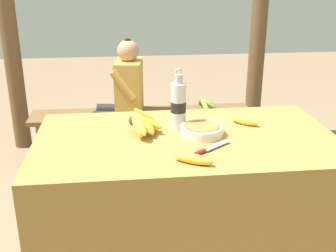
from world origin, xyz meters
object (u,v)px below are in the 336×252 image
banana_bunch_green (205,103)px  support_post_far (259,21)px  wooden_bench (142,119)px  water_bottle (178,105)px  support_post_near (8,24)px  serving_bowl (202,129)px  knife (208,149)px  banana_bunch_ripe (142,121)px  seated_vendor (123,94)px  loose_banana_side (245,121)px  loose_banana_front (193,159)px

banana_bunch_green → support_post_far: support_post_far is taller
wooden_bench → water_bottle: bearing=-85.1°
support_post_near → banana_bunch_green: bearing=-15.2°
serving_bowl → support_post_near: size_ratio=0.10×
knife → support_post_near: (-1.30, 2.06, 0.31)m
support_post_near → support_post_far: size_ratio=1.00×
support_post_far → banana_bunch_green: bearing=-141.9°
banana_bunch_ripe → wooden_bench: banana_bunch_ripe is taller
banana_bunch_ripe → seated_vendor: (-0.08, 1.36, -0.25)m
banana_bunch_ripe → loose_banana_side: size_ratio=1.97×
loose_banana_side → seated_vendor: size_ratio=0.14×
banana_bunch_ripe → loose_banana_front: (0.19, -0.36, -0.05)m
banana_bunch_ripe → banana_bunch_green: banana_bunch_ripe is taller
water_bottle → loose_banana_side: size_ratio=2.18×
serving_bowl → wooden_bench: 1.51m
loose_banana_front → seated_vendor: bearing=99.1°
banana_bunch_ripe → serving_bowl: (0.29, -0.05, -0.04)m
serving_bowl → support_post_far: (0.87, 1.86, 0.29)m
water_bottle → banana_bunch_green: (0.41, 1.33, -0.42)m
banana_bunch_ripe → seated_vendor: bearing=93.4°
serving_bowl → support_post_near: support_post_near is taller
water_bottle → knife: 0.32m
support_post_far → wooden_bench: bearing=-158.2°
support_post_far → seated_vendor: bearing=-159.6°
wooden_bench → support_post_near: support_post_near is taller
banana_bunch_ripe → water_bottle: size_ratio=0.90×
loose_banana_side → seated_vendor: 1.44m
banana_bunch_ripe → serving_bowl: size_ratio=1.34×
support_post_far → loose_banana_front: bearing=-113.9°
loose_banana_side → wooden_bench: (-0.47, 1.31, -0.44)m
serving_bowl → wooden_bench: serving_bowl is taller
loose_banana_front → knife: (0.09, 0.12, -0.01)m
water_bottle → support_post_near: bearing=124.2°
loose_banana_front → support_post_near: support_post_near is taller
banana_bunch_green → support_post_near: size_ratio=0.12×
wooden_bench → support_post_far: 1.39m
loose_banana_side → wooden_bench: loose_banana_side is taller
water_bottle → loose_banana_front: 0.42m
knife → wooden_bench: bearing=60.4°
wooden_bench → seated_vendor: size_ratio=1.74×
banana_bunch_ripe → support_post_far: 2.17m
serving_bowl → wooden_bench: bearing=98.8°
knife → banana_bunch_ripe: bearing=102.3°
loose_banana_side → support_post_near: 2.36m
banana_bunch_ripe → knife: size_ratio=1.52×
wooden_bench → loose_banana_side: bearing=-70.3°
water_bottle → loose_banana_side: water_bottle is taller
water_bottle → loose_banana_side: (0.35, 0.02, -0.10)m
water_bottle → seated_vendor: size_ratio=0.30×
loose_banana_front → loose_banana_side: 0.55m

